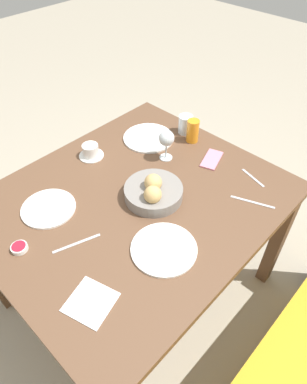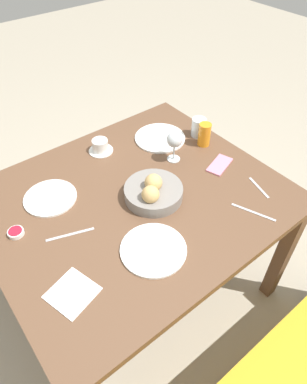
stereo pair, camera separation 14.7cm
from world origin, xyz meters
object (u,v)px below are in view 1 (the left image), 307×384
object	(u,v)px
plate_near_right	(49,208)
juice_glass	(193,131)
plate_near_left	(148,138)
jam_bowl_berry	(19,248)
knife_silver	(252,202)
bread_basket	(153,192)
plate_far_center	(164,249)
spoon_coffee	(253,178)
napkin	(91,302)
cell_phone	(212,159)
water_tumbler	(185,124)
fork_silver	(77,243)
wine_glass	(166,139)
coffee_cup	(91,151)

from	to	relation	value
plate_near_right	juice_glass	bearing A→B (deg)	170.88
plate_near_left	juice_glass	size ratio (longest dim) A/B	2.20
jam_bowl_berry	knife_silver	xyz separation A→B (m)	(-0.82, 0.50, -0.01)
bread_basket	juice_glass	distance (m)	0.47
plate_far_center	spoon_coffee	size ratio (longest dim) A/B	1.80
plate_near_right	napkin	xyz separation A→B (m)	(0.15, 0.46, -0.00)
napkin	cell_phone	distance (m)	0.90
plate_far_center	juice_glass	world-z (taller)	juice_glass
water_tumbler	fork_silver	size ratio (longest dim) A/B	0.54
bread_basket	juice_glass	world-z (taller)	juice_glass
wine_glass	juice_glass	bearing A→B (deg)	179.60
plate_far_center	knife_silver	world-z (taller)	plate_far_center
water_tumbler	plate_near_left	bearing A→B (deg)	-29.53
plate_near_right	spoon_coffee	distance (m)	0.93
wine_glass	jam_bowl_berry	xyz separation A→B (m)	(0.79, -0.03, -0.10)
spoon_coffee	napkin	size ratio (longest dim) A/B	0.77
juice_glass	coffee_cup	size ratio (longest dim) A/B	0.98
plate_far_center	fork_silver	size ratio (longest dim) A/B	1.38
napkin	knife_silver	bearing A→B (deg)	169.73
spoon_coffee	coffee_cup	bearing A→B (deg)	-58.40
wine_glass	spoon_coffee	distance (m)	0.44
napkin	plate_near_left	bearing A→B (deg)	-147.49
plate_far_center	water_tumbler	distance (m)	0.79
plate_far_center	coffee_cup	distance (m)	0.67
wine_glass	knife_silver	distance (m)	0.49
plate_near_left	napkin	bearing A→B (deg)	32.51
napkin	plate_near_right	bearing A→B (deg)	-107.59
plate_near_left	jam_bowl_berry	size ratio (longest dim) A/B	4.22
napkin	cell_phone	world-z (taller)	cell_phone
jam_bowl_berry	spoon_coffee	distance (m)	1.05
knife_silver	cell_phone	bearing A→B (deg)	-110.43
wine_glass	plate_near_right	bearing A→B (deg)	-12.00
napkin	cell_phone	size ratio (longest dim) A/B	1.10
plate_near_right	water_tumbler	world-z (taller)	water_tumbler
plate_far_center	jam_bowl_berry	bearing A→B (deg)	-46.57
jam_bowl_berry	cell_phone	distance (m)	0.96
plate_near_left	wine_glass	world-z (taller)	wine_glass
water_tumbler	fork_silver	distance (m)	0.88
wine_glass	spoon_coffee	bearing A→B (deg)	113.17
jam_bowl_berry	spoon_coffee	xyz separation A→B (m)	(-0.96, 0.42, -0.01)
plate_near_right	plate_far_center	world-z (taller)	same
plate_near_right	water_tumbler	xyz separation A→B (m)	(-0.83, 0.05, 0.04)
coffee_cup	bread_basket	bearing A→B (deg)	90.09
plate_near_right	juice_glass	distance (m)	0.81
wine_glass	cell_phone	bearing A→B (deg)	129.41
fork_silver	spoon_coffee	xyz separation A→B (m)	(-0.80, 0.29, 0.00)
plate_near_right	spoon_coffee	world-z (taller)	plate_near_right
bread_basket	coffee_cup	world-z (taller)	bread_basket
coffee_cup	spoon_coffee	bearing A→B (deg)	121.60
plate_far_center	coffee_cup	world-z (taller)	coffee_cup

